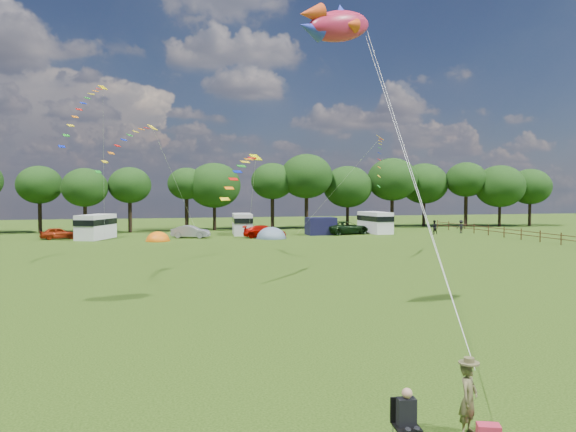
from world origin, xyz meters
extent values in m
plane|color=black|center=(0.00, 0.00, 0.00)|extent=(180.00, 180.00, 0.00)
cylinder|color=black|center=(-20.03, 56.31, 1.95)|extent=(0.47, 0.47, 3.90)
ellipsoid|color=#163311|center=(-20.03, 56.31, 6.00)|extent=(5.58, 5.58, 4.74)
cylinder|color=black|center=(-14.36, 53.27, 1.78)|extent=(0.44, 0.44, 3.56)
ellipsoid|color=#163311|center=(-14.36, 53.27, 5.64)|extent=(5.56, 5.56, 4.73)
cylinder|color=black|center=(-9.09, 54.23, 1.98)|extent=(0.47, 0.47, 3.95)
ellipsoid|color=#163311|center=(-9.09, 54.23, 5.95)|extent=(5.33, 5.33, 4.53)
cylinder|color=black|center=(-1.92, 56.03, 2.17)|extent=(0.50, 0.50, 4.33)
ellipsoid|color=#163311|center=(-1.92, 56.03, 6.19)|extent=(4.95, 4.95, 4.21)
cylinder|color=black|center=(1.70, 55.56, 1.66)|extent=(0.43, 0.43, 3.31)
ellipsoid|color=#163311|center=(1.70, 55.56, 5.95)|extent=(7.03, 7.03, 5.98)
cylinder|color=black|center=(9.66, 55.80, 2.18)|extent=(0.50, 0.50, 4.36)
ellipsoid|color=#163311|center=(9.66, 55.80, 6.56)|extent=(5.84, 5.84, 4.97)
cylinder|color=black|center=(14.25, 54.92, 2.27)|extent=(0.51, 0.51, 4.55)
ellipsoid|color=#163311|center=(14.25, 54.92, 7.23)|extent=(7.15, 7.15, 6.08)
cylinder|color=black|center=(20.49, 55.63, 1.61)|extent=(0.42, 0.42, 3.21)
ellipsoid|color=#163311|center=(20.49, 55.63, 5.80)|extent=(6.90, 6.90, 5.86)
cylinder|color=black|center=(26.98, 54.96, 2.09)|extent=(0.48, 0.48, 4.17)
ellipsoid|color=#163311|center=(26.98, 54.96, 6.86)|extent=(7.16, 7.16, 6.09)
cylinder|color=black|center=(32.97, 56.89, 1.83)|extent=(0.45, 0.45, 3.66)
ellipsoid|color=#163311|center=(32.97, 56.89, 6.31)|extent=(7.05, 7.05, 5.99)
cylinder|color=black|center=(38.41, 54.37, 2.32)|extent=(0.52, 0.52, 4.65)
ellipsoid|color=#163311|center=(38.41, 54.37, 6.88)|extent=(5.96, 5.96, 5.06)
cylinder|color=black|center=(43.16, 53.04, 1.59)|extent=(0.42, 0.42, 3.19)
ellipsoid|color=#163311|center=(43.16, 53.04, 5.89)|extent=(7.23, 7.23, 6.14)
cylinder|color=black|center=(48.55, 53.44, 1.76)|extent=(0.44, 0.44, 3.52)
ellipsoid|color=#163311|center=(48.55, 53.44, 5.86)|extent=(6.22, 6.22, 5.28)
cylinder|color=#472D19|center=(32.00, 27.00, 0.60)|extent=(0.12, 0.12, 1.20)
cylinder|color=#472D19|center=(32.00, 25.50, 0.95)|extent=(0.08, 3.00, 0.08)
cylinder|color=#472D19|center=(32.00, 25.50, 0.55)|extent=(0.08, 3.00, 0.08)
cylinder|color=#472D19|center=(32.00, 30.00, 0.60)|extent=(0.12, 0.12, 1.20)
cylinder|color=#472D19|center=(32.00, 28.50, 0.95)|extent=(0.08, 3.00, 0.08)
cylinder|color=#472D19|center=(32.00, 28.50, 0.55)|extent=(0.08, 3.00, 0.08)
cylinder|color=#472D19|center=(32.00, 33.00, 0.60)|extent=(0.12, 0.12, 1.20)
cylinder|color=#472D19|center=(32.00, 31.50, 0.95)|extent=(0.08, 3.00, 0.08)
cylinder|color=#472D19|center=(32.00, 31.50, 0.55)|extent=(0.08, 3.00, 0.08)
cylinder|color=#472D19|center=(32.00, 36.00, 0.60)|extent=(0.12, 0.12, 1.20)
cylinder|color=#472D19|center=(32.00, 34.50, 0.95)|extent=(0.08, 3.00, 0.08)
cylinder|color=#472D19|center=(32.00, 34.50, 0.55)|extent=(0.08, 3.00, 0.08)
cylinder|color=#472D19|center=(32.00, 39.00, 0.60)|extent=(0.12, 0.12, 1.20)
cylinder|color=#472D19|center=(32.00, 37.50, 0.95)|extent=(0.08, 3.00, 0.08)
cylinder|color=#472D19|center=(32.00, 37.50, 0.55)|extent=(0.08, 3.00, 0.08)
cylinder|color=#472D19|center=(32.00, 42.00, 0.60)|extent=(0.12, 0.12, 1.20)
cylinder|color=#472D19|center=(32.00, 40.50, 0.95)|extent=(0.08, 3.00, 0.08)
cylinder|color=#472D19|center=(32.00, 40.50, 0.55)|extent=(0.08, 3.00, 0.08)
cylinder|color=#472D19|center=(32.00, 45.00, 0.60)|extent=(0.12, 0.12, 1.20)
cylinder|color=#472D19|center=(32.00, 43.50, 0.95)|extent=(0.08, 3.00, 0.08)
cylinder|color=#472D19|center=(32.00, 43.50, 0.55)|extent=(0.08, 3.00, 0.08)
cylinder|color=#472D19|center=(32.00, 48.00, 0.60)|extent=(0.12, 0.12, 1.20)
cylinder|color=#472D19|center=(32.00, 46.50, 0.95)|extent=(0.08, 3.00, 0.08)
cylinder|color=#472D19|center=(32.00, 46.50, 0.55)|extent=(0.08, 3.00, 0.08)
cylinder|color=#472D19|center=(32.00, 51.00, 0.60)|extent=(0.12, 0.12, 1.20)
cylinder|color=#472D19|center=(32.00, 49.50, 0.95)|extent=(0.08, 3.00, 0.08)
cylinder|color=#472D19|center=(32.00, 49.50, 0.55)|extent=(0.08, 3.00, 0.08)
imported|color=#98260B|center=(-16.34, 45.62, 0.64)|extent=(4.13, 2.59, 1.28)
imported|color=gray|center=(-2.29, 43.73, 0.69)|extent=(4.19, 2.68, 1.39)
imported|color=#A50700|center=(5.70, 41.70, 0.70)|extent=(5.01, 3.17, 1.40)
imported|color=black|center=(16.24, 44.50, 0.79)|extent=(6.27, 3.98, 1.58)
cube|color=silver|center=(-12.38, 44.78, 1.33)|extent=(4.13, 5.79, 2.66)
cube|color=black|center=(-12.38, 44.78, 1.87)|extent=(4.22, 5.90, 0.63)
cylinder|color=black|center=(-13.02, 43.23, 0.37)|extent=(0.80, 0.54, 0.75)
cylinder|color=black|center=(-11.74, 46.33, 0.37)|extent=(0.80, 0.54, 0.75)
cube|color=silver|center=(4.04, 47.03, 1.26)|extent=(2.62, 5.21, 2.51)
cube|color=black|center=(4.04, 47.03, 1.77)|extent=(2.67, 5.31, 0.60)
cylinder|color=black|center=(3.89, 45.46, 0.35)|extent=(0.73, 0.33, 0.71)
cylinder|color=black|center=(4.20, 48.61, 0.35)|extent=(0.73, 0.33, 0.71)
cube|color=white|center=(20.35, 45.34, 1.32)|extent=(2.77, 5.46, 2.63)
cube|color=black|center=(20.35, 45.34, 1.85)|extent=(2.82, 5.57, 0.62)
cylinder|color=black|center=(20.52, 43.70, 0.37)|extent=(0.76, 0.35, 0.74)
cylinder|color=black|center=(20.18, 46.99, 0.37)|extent=(0.76, 0.35, 0.74)
ellipsoid|color=orange|center=(-5.90, 40.63, 0.02)|extent=(2.41, 2.77, 1.98)
cylinder|color=orange|center=(-5.90, 40.63, 0.04)|extent=(2.53, 2.53, 0.08)
ellipsoid|color=slate|center=(6.24, 40.89, 0.02)|extent=(3.21, 3.69, 2.51)
cylinder|color=slate|center=(6.24, 40.89, 0.04)|extent=(3.37, 3.37, 0.08)
cube|color=black|center=(13.08, 44.53, 1.03)|extent=(3.36, 2.76, 2.07)
imported|color=brown|center=(-0.08, -8.54, 0.77)|extent=(0.67, 0.63, 1.54)
cube|color=black|center=(-1.69, -8.90, 0.45)|extent=(0.56, 0.55, 0.05)
cube|color=black|center=(-1.69, -8.66, 0.73)|extent=(0.51, 0.11, 0.54)
cube|color=black|center=(-1.69, -8.86, 0.76)|extent=(0.40, 0.28, 0.57)
sphere|color=tan|center=(-1.69, -8.88, 1.16)|extent=(0.22, 0.22, 0.22)
cube|color=#C0253F|center=(0.17, -8.92, 0.17)|extent=(0.56, 0.47, 0.34)
ellipsoid|color=#BE1F3F|center=(1.02, 3.29, 12.11)|extent=(3.45, 2.09, 1.87)
ellipsoid|color=#F89D00|center=(1.02, 3.29, 11.97)|extent=(2.16, 1.29, 1.02)
cone|color=#F24C19|center=(-0.34, 2.88, 12.41)|extent=(1.34, 1.12, 0.98)
cone|color=#2A39CC|center=(-0.34, 2.88, 11.82)|extent=(1.34, 1.12, 0.98)
cone|color=#2A39CC|center=(1.11, 3.32, 12.72)|extent=(0.89, 1.00, 0.84)
sphere|color=white|center=(1.99, 3.94, 12.29)|extent=(0.31, 0.31, 0.31)
sphere|color=black|center=(2.05, 4.01, 12.29)|extent=(0.16, 0.16, 0.16)
cube|color=#D6B300|center=(-10.51, 31.94, 14.15)|extent=(0.85, 0.85, 0.40)
cube|color=red|center=(-10.78, 31.45, 13.92)|extent=(0.58, 0.59, 0.11)
cube|color=orange|center=(-11.05, 30.95, 13.66)|extent=(0.58, 0.59, 0.12)
cube|color=yellow|center=(-11.32, 30.46, 13.31)|extent=(0.58, 0.59, 0.13)
cube|color=#198C1E|center=(-11.59, 29.96, 12.89)|extent=(0.57, 0.58, 0.14)
cube|color=#0C1EB2|center=(-11.86, 29.47, 12.38)|extent=(0.57, 0.58, 0.15)
cube|color=red|center=(-12.13, 28.97, 11.80)|extent=(0.57, 0.58, 0.16)
cube|color=orange|center=(-12.40, 28.48, 11.13)|extent=(0.56, 0.57, 0.17)
cube|color=yellow|center=(-12.67, 27.98, 10.39)|extent=(0.56, 0.57, 0.18)
cube|color=#198C1E|center=(-12.94, 27.49, 9.56)|extent=(0.55, 0.56, 0.19)
cube|color=#0C1EB2|center=(-13.21, 26.99, 8.66)|extent=(0.55, 0.56, 0.20)
cube|color=yellow|center=(-6.43, 24.99, 10.08)|extent=(0.82, 0.86, 0.41)
cube|color=red|center=(-6.84, 24.54, 9.97)|extent=(0.51, 0.65, 0.11)
cube|color=orange|center=(-7.24, 24.09, 9.82)|extent=(0.51, 0.65, 0.13)
cube|color=yellow|center=(-7.65, 23.64, 9.60)|extent=(0.50, 0.65, 0.14)
cube|color=#198C1E|center=(-8.05, 23.19, 9.29)|extent=(0.50, 0.65, 0.15)
cube|color=#0C1EB2|center=(-8.46, 22.74, 8.90)|extent=(0.50, 0.64, 0.16)
cube|color=red|center=(-8.86, 22.29, 8.43)|extent=(0.49, 0.64, 0.17)
cube|color=orange|center=(-9.27, 21.84, 7.88)|extent=(0.49, 0.64, 0.18)
cube|color=yellow|center=(-9.67, 21.39, 7.26)|extent=(0.48, 0.63, 0.19)
cube|color=#198C1E|center=(-10.08, 20.94, 6.55)|extent=(0.47, 0.63, 0.19)
cube|color=#D6E201|center=(-0.24, 15.41, 7.35)|extent=(0.85, 0.82, 0.40)
cube|color=red|center=(-0.55, 14.87, 7.28)|extent=(0.64, 0.52, 0.11)
cube|color=orange|center=(-0.87, 14.33, 7.16)|extent=(0.63, 0.51, 0.12)
cube|color=yellow|center=(-1.18, 13.79, 6.97)|extent=(0.63, 0.51, 0.13)
cube|color=#198C1E|center=(-1.50, 13.25, 6.70)|extent=(0.63, 0.51, 0.15)
cube|color=#0C1EB2|center=(-1.81, 12.71, 6.35)|extent=(0.63, 0.50, 0.16)
cube|color=red|center=(-2.13, 12.17, 5.92)|extent=(0.62, 0.50, 0.16)
cube|color=orange|center=(-2.44, 11.63, 5.40)|extent=(0.62, 0.49, 0.17)
cube|color=yellow|center=(-2.76, 11.09, 4.81)|extent=(0.62, 0.49, 0.18)
imported|color=black|center=(26.46, 41.78, 0.85)|extent=(0.86, 0.57, 1.71)
imported|color=black|center=(30.57, 42.60, 0.82)|extent=(1.12, 0.65, 1.64)
cube|color=gold|center=(11.75, 23.85, 9.60)|extent=(0.85, 0.89, 0.42)
cube|color=red|center=(11.53, 23.35, 9.44)|extent=(0.53, 0.67, 0.12)
cube|color=orange|center=(11.30, 22.86, 9.24)|extent=(0.53, 0.67, 0.13)
cube|color=yellow|center=(11.08, 22.36, 8.96)|extent=(0.52, 0.67, 0.14)
cube|color=#198C1E|center=(10.85, 21.87, 8.60)|extent=(0.52, 0.67, 0.15)
cube|color=#0C1EB2|center=(10.63, 21.37, 8.15)|extent=(0.52, 0.66, 0.16)
cube|color=red|center=(10.40, 20.88, 7.63)|extent=(0.51, 0.66, 0.17)
cube|color=orange|center=(10.18, 20.38, 7.03)|extent=(0.51, 0.66, 0.18)
cube|color=yellow|center=(9.95, 19.89, 6.35)|extent=(0.50, 0.65, 0.19)
cube|color=#198C1E|center=(9.73, 19.39, 5.59)|extent=(0.49, 0.65, 0.20)
camera|label=1|loc=(-6.74, -19.18, 5.28)|focal=35.00mm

